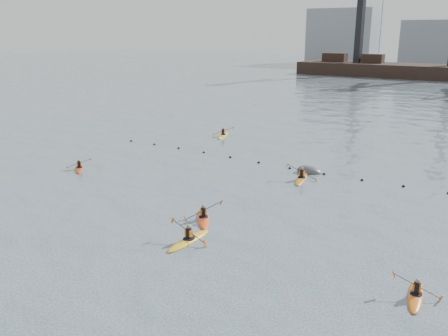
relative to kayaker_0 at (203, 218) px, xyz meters
The scene contains 9 objects.
ground 9.59m from the kayaker_0, 98.21° to the right, with size 400.00×400.00×0.00m, color #374650.
float_line 13.18m from the kayaker_0, 98.16° to the left, with size 33.24×0.73×0.24m.
kayaker_0 is the anchor object (origin of this frame).
kayaker_1 3.18m from the kayaker_0, 68.79° to the right, with size 2.39×3.48×1.30m.
kayaker_2 15.15m from the kayaker_0, 167.69° to the left, with size 2.62×2.47×1.07m.
kayaker_3 10.68m from the kayaker_0, 80.96° to the left, with size 2.42×3.59×1.39m.
kayaker_4 12.80m from the kayaker_0, ahead, with size 2.09×3.09×1.14m.
kayaker_5 23.42m from the kayaker_0, 120.22° to the left, with size 2.29×3.45×1.30m.
mooring_buoy 12.74m from the kayaker_0, 83.36° to the left, with size 2.11×1.25×1.06m, color #414447.
Camera 1 is at (16.89, -12.08, 10.96)m, focal length 38.00 mm.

